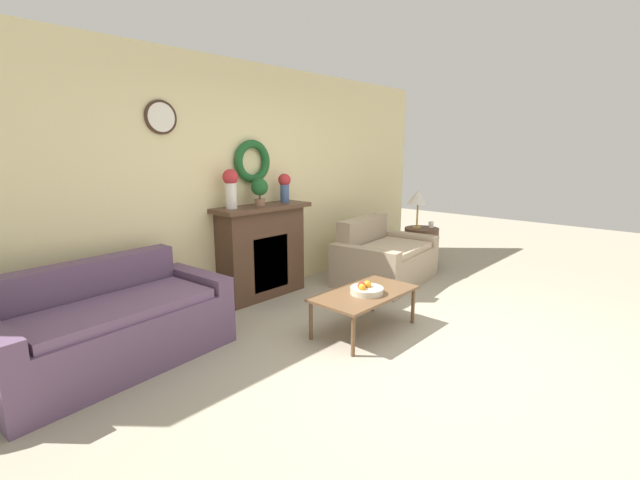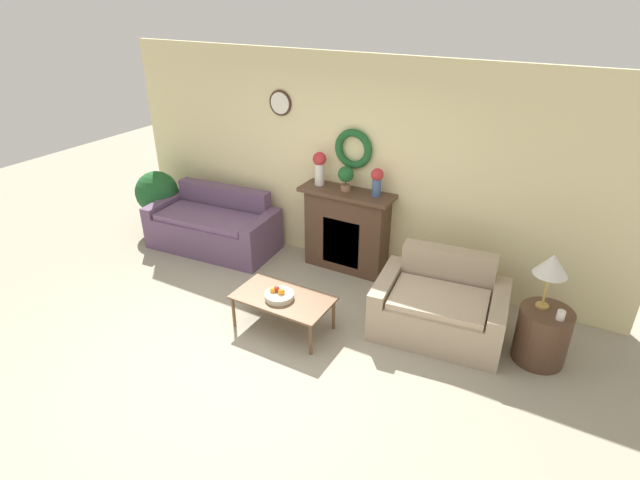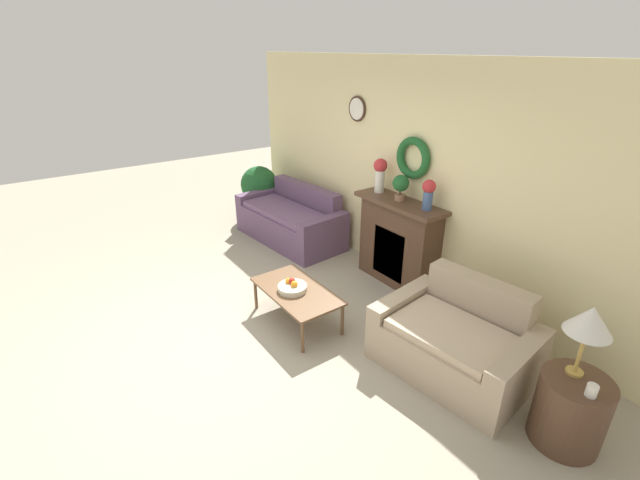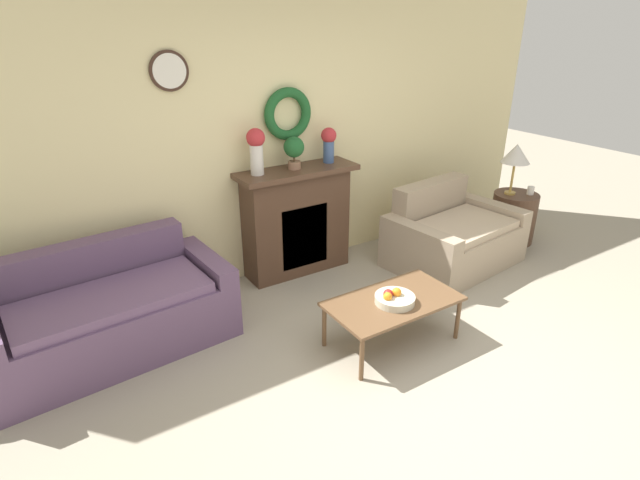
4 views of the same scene
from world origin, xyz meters
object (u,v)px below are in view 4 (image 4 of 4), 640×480
at_px(mug, 531,190).
at_px(fireplace, 297,221).
at_px(loveseat_right, 452,236).
at_px(table_lamp, 516,154).
at_px(vase_on_mantel_left, 256,148).
at_px(side_table_by_loveseat, 513,217).
at_px(couch_left, 111,314).
at_px(potted_plant_on_mantel, 294,149).
at_px(fruit_bowl, 394,298).
at_px(vase_on_mantel_right, 329,142).
at_px(coffee_table, 393,304).

bearing_deg(mug, fireplace, 163.41).
xyz_separation_m(loveseat_right, table_lamp, (0.97, 0.08, 0.74)).
bearing_deg(vase_on_mantel_left, side_table_by_loveseat, -13.49).
relative_size(couch_left, potted_plant_on_mantel, 5.99).
distance_m(fireplace, table_lamp, 2.58).
height_order(loveseat_right, fruit_bowl, loveseat_right).
relative_size(table_lamp, potted_plant_on_mantel, 1.86).
bearing_deg(loveseat_right, vase_on_mantel_right, 139.93).
distance_m(couch_left, vase_on_mantel_right, 2.52).
xyz_separation_m(coffee_table, fruit_bowl, (-0.02, -0.03, 0.07)).
distance_m(couch_left, vase_on_mantel_left, 1.87).
relative_size(fireplace, coffee_table, 1.14).
bearing_deg(vase_on_mantel_left, coffee_table, -75.03).
bearing_deg(couch_left, coffee_table, -35.24).
height_order(couch_left, side_table_by_loveseat, couch_left).
xyz_separation_m(fruit_bowl, vase_on_mantel_right, (0.41, 1.55, 0.87)).
bearing_deg(coffee_table, loveseat_right, 28.09).
bearing_deg(side_table_by_loveseat, vase_on_mantel_left, 166.51).
distance_m(coffee_table, potted_plant_on_mantel, 1.76).
xyz_separation_m(loveseat_right, side_table_by_loveseat, (1.03, 0.03, -0.01)).
bearing_deg(vase_on_mantel_right, fireplace, -179.18).
height_order(couch_left, table_lamp, table_lamp).
relative_size(couch_left, vase_on_mantel_right, 5.35).
bearing_deg(potted_plant_on_mantel, table_lamp, -14.28).
distance_m(fruit_bowl, side_table_by_loveseat, 2.68).
relative_size(coffee_table, potted_plant_on_mantel, 3.40).
bearing_deg(table_lamp, mug, -38.16).
height_order(loveseat_right, table_lamp, table_lamp).
xyz_separation_m(couch_left, coffee_table, (1.90, -1.12, 0.05)).
distance_m(fruit_bowl, vase_on_mantel_left, 1.84).
relative_size(loveseat_right, fruit_bowl, 4.59).
relative_size(fireplace, vase_on_mantel_right, 3.48).
bearing_deg(vase_on_mantel_right, vase_on_mantel_left, -180.00).
xyz_separation_m(table_lamp, mug, (0.18, -0.14, -0.41)).
bearing_deg(vase_on_mantel_left, fruit_bowl, -76.20).
height_order(vase_on_mantel_left, potted_plant_on_mantel, vase_on_mantel_left).
height_order(fruit_bowl, vase_on_mantel_right, vase_on_mantel_right).
distance_m(couch_left, side_table_by_loveseat, 4.43).
relative_size(table_lamp, vase_on_mantel_left, 1.35).
xyz_separation_m(mug, vase_on_mantel_right, (-2.25, 0.79, 0.68)).
xyz_separation_m(fruit_bowl, mug, (2.65, 0.76, 0.19)).
distance_m(fireplace, potted_plant_on_mantel, 0.73).
distance_m(table_lamp, vase_on_mantel_left, 2.95).
bearing_deg(potted_plant_on_mantel, side_table_by_loveseat, -15.01).
bearing_deg(fireplace, side_table_by_loveseat, -15.45).
bearing_deg(fruit_bowl, loveseat_right, 28.73).
relative_size(coffee_table, vase_on_mantel_left, 2.47).
relative_size(table_lamp, vase_on_mantel_right, 1.66).
bearing_deg(couch_left, fireplace, 6.85).
bearing_deg(mug, couch_left, 175.04).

